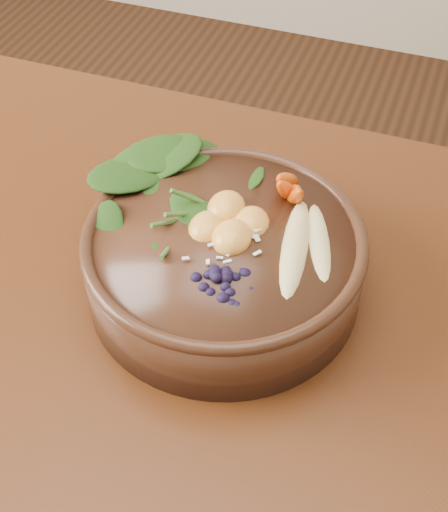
{
  "coord_description": "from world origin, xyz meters",
  "views": [
    {
      "loc": [
        0.27,
        -0.3,
        1.28
      ],
      "look_at": [
        0.11,
        0.14,
        0.8
      ],
      "focal_mm": 50.0,
      "sensor_mm": 36.0,
      "label": 1
    }
  ],
  "objects_px": {
    "banana_halves": "(308,234)",
    "stoneware_bowl": "(224,263)",
    "dining_table": "(76,422)",
    "kale_heap": "(192,177)",
    "carrot_cluster": "(287,163)",
    "mandarin_cluster": "(229,213)",
    "blueberry_pile": "(216,266)"
  },
  "relations": [
    {
      "from": "dining_table",
      "to": "carrot_cluster",
      "type": "distance_m",
      "value": 0.33
    },
    {
      "from": "dining_table",
      "to": "banana_halves",
      "type": "height_order",
      "value": "banana_halves"
    },
    {
      "from": "kale_heap",
      "to": "mandarin_cluster",
      "type": "relative_size",
      "value": 2.07
    },
    {
      "from": "dining_table",
      "to": "banana_halves",
      "type": "bearing_deg",
      "value": 41.05
    },
    {
      "from": "stoneware_bowl",
      "to": "kale_heap",
      "type": "relative_size",
      "value": 1.53
    },
    {
      "from": "dining_table",
      "to": "kale_heap",
      "type": "relative_size",
      "value": 9.17
    },
    {
      "from": "carrot_cluster",
      "to": "banana_halves",
      "type": "relative_size",
      "value": 0.48
    },
    {
      "from": "kale_heap",
      "to": "banana_halves",
      "type": "xyz_separation_m",
      "value": [
        0.13,
        -0.03,
        -0.01
      ]
    },
    {
      "from": "stoneware_bowl",
      "to": "blueberry_pile",
      "type": "relative_size",
      "value": 2.16
    },
    {
      "from": "banana_halves",
      "to": "mandarin_cluster",
      "type": "distance_m",
      "value": 0.08
    },
    {
      "from": "banana_halves",
      "to": "mandarin_cluster",
      "type": "height_order",
      "value": "mandarin_cluster"
    },
    {
      "from": "stoneware_bowl",
      "to": "mandarin_cluster",
      "type": "bearing_deg",
      "value": 93.62
    },
    {
      "from": "blueberry_pile",
      "to": "stoneware_bowl",
      "type": "bearing_deg",
      "value": 102.83
    },
    {
      "from": "mandarin_cluster",
      "to": "blueberry_pile",
      "type": "height_order",
      "value": "blueberry_pile"
    },
    {
      "from": "kale_heap",
      "to": "dining_table",
      "type": "bearing_deg",
      "value": -106.65
    },
    {
      "from": "stoneware_bowl",
      "to": "banana_halves",
      "type": "xyz_separation_m",
      "value": [
        0.07,
        0.02,
        0.05
      ]
    },
    {
      "from": "banana_halves",
      "to": "dining_table",
      "type": "bearing_deg",
      "value": -148.91
    },
    {
      "from": "dining_table",
      "to": "mandarin_cluster",
      "type": "xyz_separation_m",
      "value": [
        0.11,
        0.16,
        0.18
      ]
    },
    {
      "from": "dining_table",
      "to": "stoneware_bowl",
      "type": "relative_size",
      "value": 6.01
    },
    {
      "from": "banana_halves",
      "to": "blueberry_pile",
      "type": "height_order",
      "value": "blueberry_pile"
    },
    {
      "from": "stoneware_bowl",
      "to": "carrot_cluster",
      "type": "relative_size",
      "value": 3.62
    },
    {
      "from": "stoneware_bowl",
      "to": "kale_heap",
      "type": "height_order",
      "value": "kale_heap"
    },
    {
      "from": "stoneware_bowl",
      "to": "carrot_cluster",
      "type": "bearing_deg",
      "value": 66.27
    },
    {
      "from": "dining_table",
      "to": "banana_halves",
      "type": "relative_size",
      "value": 10.42
    },
    {
      "from": "mandarin_cluster",
      "to": "blueberry_pile",
      "type": "relative_size",
      "value": 0.69
    },
    {
      "from": "dining_table",
      "to": "stoneware_bowl",
      "type": "xyz_separation_m",
      "value": [
        0.11,
        0.14,
        0.13
      ]
    },
    {
      "from": "banana_halves",
      "to": "carrot_cluster",
      "type": "bearing_deg",
      "value": 113.06
    },
    {
      "from": "carrot_cluster",
      "to": "blueberry_pile",
      "type": "xyz_separation_m",
      "value": [
        -0.02,
        -0.13,
        -0.02
      ]
    },
    {
      "from": "kale_heap",
      "to": "blueberry_pile",
      "type": "relative_size",
      "value": 1.42
    },
    {
      "from": "dining_table",
      "to": "blueberry_pile",
      "type": "distance_m",
      "value": 0.23
    },
    {
      "from": "banana_halves",
      "to": "stoneware_bowl",
      "type": "bearing_deg",
      "value": -177.26
    },
    {
      "from": "dining_table",
      "to": "carrot_cluster",
      "type": "relative_size",
      "value": 21.79
    }
  ]
}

